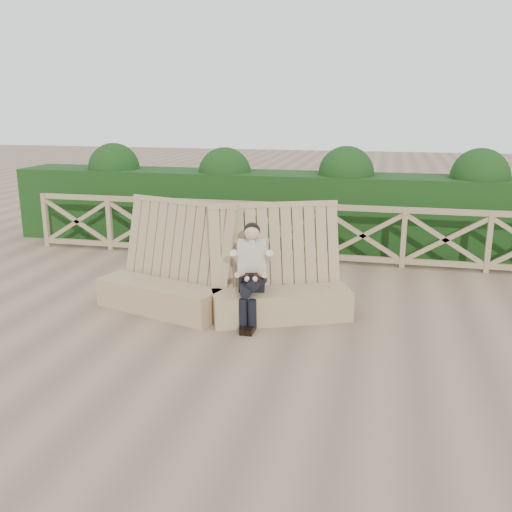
# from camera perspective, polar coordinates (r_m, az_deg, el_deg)

# --- Properties ---
(ground) EXTENTS (60.00, 60.00, 0.00)m
(ground) POSITION_cam_1_polar(r_m,az_deg,el_deg) (7.53, -1.97, -7.32)
(ground) COLOR brown
(ground) RESTS_ON ground
(bench) EXTENTS (3.68, 1.41, 1.55)m
(bench) POSITION_cam_1_polar(r_m,az_deg,el_deg) (7.97, -3.61, -3.11)
(bench) COLOR #967655
(bench) RESTS_ON ground
(woman) EXTENTS (0.44, 0.85, 1.34)m
(woman) POSITION_cam_1_polar(r_m,az_deg,el_deg) (7.59, -0.48, -1.43)
(woman) COLOR black
(woman) RESTS_ON ground
(guardrail) EXTENTS (10.10, 0.09, 1.10)m
(guardrail) POSITION_cam_1_polar(r_m,az_deg,el_deg) (10.64, 2.90, 2.45)
(guardrail) COLOR olive
(guardrail) RESTS_ON ground
(hedge) EXTENTS (12.00, 1.20, 1.50)m
(hedge) POSITION_cam_1_polar(r_m,az_deg,el_deg) (11.76, 3.97, 4.61)
(hedge) COLOR black
(hedge) RESTS_ON ground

